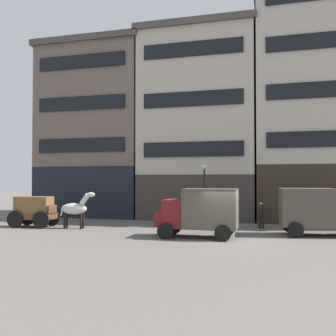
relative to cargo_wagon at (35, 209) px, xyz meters
name	(u,v)px	position (x,y,z in m)	size (l,w,h in m)	color
ground_plane	(229,241)	(12.82, -2.27, -1.15)	(120.00, 120.00, 0.00)	#605B56
building_far_left	(99,131)	(0.36, 9.01, 6.23)	(9.37, 7.31, 14.68)	black
building_center_left	(200,125)	(9.38, 9.01, 6.44)	(9.38, 7.31, 15.10)	#38332D
building_center_right	(314,101)	(18.16, 9.01, 7.93)	(8.87, 7.31, 18.07)	#33281E
cargo_wagon	(35,209)	(0.00, 0.00, 0.00)	(2.99, 1.69, 1.98)	brown
draft_horse	(75,208)	(2.95, 0.00, 0.12)	(2.35, 0.71, 2.30)	beige
delivery_truck_near	(318,210)	(17.40, 0.64, 0.28)	(4.48, 2.45, 2.62)	maroon
delivery_truck_far	(200,211)	(11.22, -1.65, 0.28)	(4.36, 2.13, 2.62)	maroon
pedestrian_officer	(261,213)	(14.32, 2.99, -0.17)	(0.48, 0.48, 1.79)	black
streetlamp_curbside	(204,186)	(10.56, 3.83, 1.52)	(0.32, 0.32, 4.12)	black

